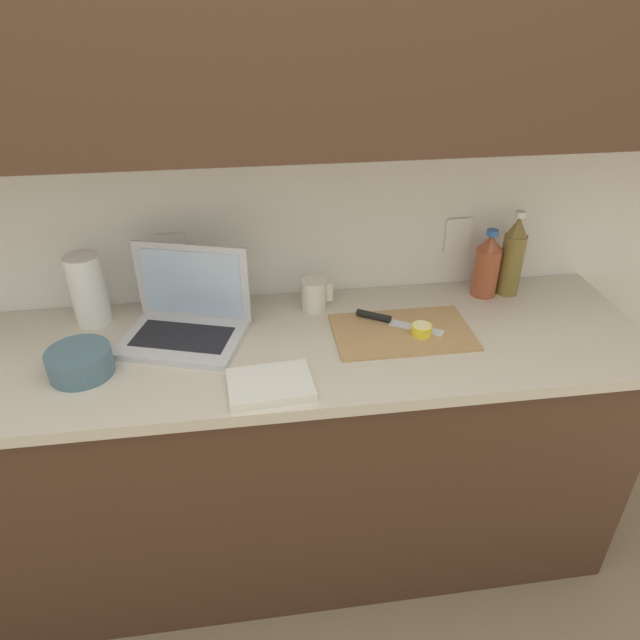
% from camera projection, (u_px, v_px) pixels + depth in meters
% --- Properties ---
extents(ground_plane, '(12.00, 12.00, 0.00)m').
position_uv_depth(ground_plane, '(271.00, 543.00, 2.13)').
color(ground_plane, '#847056').
rests_on(ground_plane, ground).
extents(wall_back, '(5.20, 0.38, 2.60)m').
position_uv_depth(wall_back, '(239.00, 90.00, 1.53)').
color(wall_back, white).
rests_on(wall_back, ground_plane).
extents(counter_unit, '(2.36, 0.62, 0.89)m').
position_uv_depth(counter_unit, '(258.00, 454.00, 1.90)').
color(counter_unit, '#472D1E').
rests_on(counter_unit, ground_plane).
extents(laptop, '(0.41, 0.34, 0.26)m').
position_uv_depth(laptop, '(187.00, 316.00, 1.69)').
color(laptop, silver).
rests_on(laptop, counter_unit).
extents(cutting_board, '(0.42, 0.26, 0.01)m').
position_uv_depth(cutting_board, '(402.00, 332.00, 1.73)').
color(cutting_board, tan).
rests_on(cutting_board, counter_unit).
extents(knife, '(0.25, 0.17, 0.02)m').
position_uv_depth(knife, '(384.00, 319.00, 1.77)').
color(knife, silver).
rests_on(knife, cutting_board).
extents(lemon_half_cut, '(0.06, 0.06, 0.03)m').
position_uv_depth(lemon_half_cut, '(421.00, 329.00, 1.70)').
color(lemon_half_cut, yellow).
rests_on(lemon_half_cut, cutting_board).
extents(bottle_green_soda, '(0.08, 0.08, 0.23)m').
position_uv_depth(bottle_green_soda, '(487.00, 266.00, 1.89)').
color(bottle_green_soda, '#A34C2D').
rests_on(bottle_green_soda, counter_unit).
extents(bottle_oil_tall, '(0.07, 0.07, 0.29)m').
position_uv_depth(bottle_oil_tall, '(512.00, 257.00, 1.88)').
color(bottle_oil_tall, olive).
rests_on(bottle_oil_tall, counter_unit).
extents(measuring_cup, '(0.10, 0.08, 0.10)m').
position_uv_depth(measuring_cup, '(314.00, 295.00, 1.83)').
color(measuring_cup, silver).
rests_on(measuring_cup, counter_unit).
extents(bowl_white, '(0.17, 0.17, 0.07)m').
position_uv_depth(bowl_white, '(80.00, 362.00, 1.54)').
color(bowl_white, slate).
rests_on(bowl_white, counter_unit).
extents(paper_towel_roll, '(0.11, 0.11, 0.23)m').
position_uv_depth(paper_towel_roll, '(88.00, 290.00, 1.73)').
color(paper_towel_roll, white).
rests_on(paper_towel_roll, counter_unit).
extents(dish_towel, '(0.23, 0.18, 0.02)m').
position_uv_depth(dish_towel, '(270.00, 385.00, 1.49)').
color(dish_towel, silver).
rests_on(dish_towel, counter_unit).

